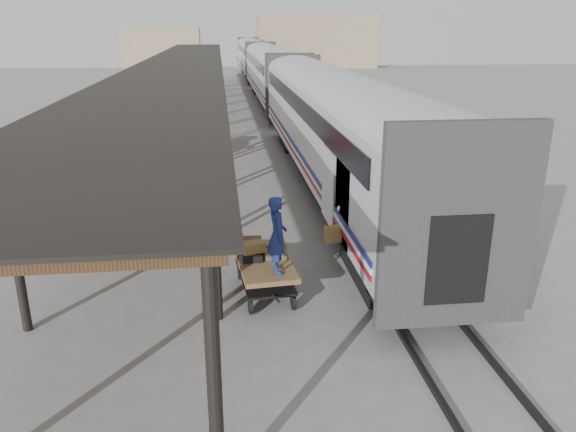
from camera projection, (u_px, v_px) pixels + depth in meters
The scene contains 11 objects.
ground at pixel (271, 278), 14.63m from camera, with size 160.00×160.00×0.00m, color slate.
train at pixel (272, 71), 45.89m from camera, with size 3.45×76.01×4.01m.
canopy at pixel (183, 63), 35.52m from camera, with size 4.90×64.30×4.15m.
rails at pixel (272, 103), 46.93m from camera, with size 1.54×150.00×0.12m.
building_far at pixel (315, 41), 88.24m from camera, with size 18.00×10.00×8.00m, color tan.
building_left at pixel (162, 47), 89.62m from camera, with size 12.00×8.00×6.00m, color tan.
baggage_cart at pixel (265, 269), 13.58m from camera, with size 1.47×2.51×0.86m.
suitcase_stack at pixel (259, 249), 13.77m from camera, with size 1.22×1.13×0.46m.
luggage_tug at pixel (205, 140), 28.96m from camera, with size 1.01×1.62×1.42m.
porter at pixel (277, 235), 12.64m from camera, with size 0.66×0.43×1.81m, color navy.
pedestrian at pixel (199, 142), 26.63m from camera, with size 1.15×0.48×1.95m, color black.
Camera 1 is at (-1.13, -13.29, 6.24)m, focal length 35.00 mm.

